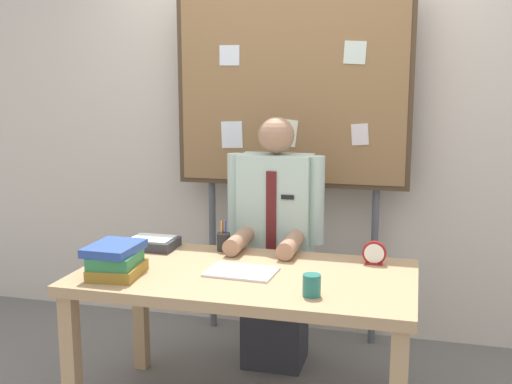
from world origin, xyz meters
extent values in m
cube|color=beige|center=(0.00, 1.21, 1.35)|extent=(6.40, 0.08, 2.70)
cube|color=tan|center=(0.00, 0.00, 0.71)|extent=(1.57, 0.84, 0.05)
cube|color=tan|center=(-0.72, -0.36, 0.34)|extent=(0.07, 0.07, 0.69)
cube|color=tan|center=(-0.72, 0.36, 0.34)|extent=(0.07, 0.07, 0.69)
cube|color=tan|center=(0.72, 0.36, 0.34)|extent=(0.07, 0.07, 0.69)
cube|color=#2D2D33|center=(0.00, 0.62, 0.22)|extent=(0.34, 0.30, 0.44)
cube|color=#B2CCBC|center=(0.00, 0.62, 0.83)|extent=(0.40, 0.22, 0.78)
sphere|color=#A87A5B|center=(0.00, 0.62, 1.33)|extent=(0.20, 0.20, 0.20)
cylinder|color=#B2CCBC|center=(-0.23, 0.60, 0.98)|extent=(0.09, 0.09, 0.49)
cylinder|color=#B2CCBC|center=(0.23, 0.60, 0.98)|extent=(0.09, 0.09, 0.49)
cylinder|color=#A87A5B|center=(-0.14, 0.36, 0.79)|extent=(0.09, 0.30, 0.09)
cylinder|color=#A87A5B|center=(0.14, 0.36, 0.79)|extent=(0.09, 0.30, 0.09)
cube|color=#591919|center=(0.00, 0.51, 0.89)|extent=(0.06, 0.01, 0.51)
cube|color=black|center=(0.09, 0.51, 1.01)|extent=(0.07, 0.01, 0.02)
cube|color=#4C3823|center=(0.00, 1.01, 1.56)|extent=(1.44, 0.05, 1.16)
cube|color=olive|center=(0.00, 1.00, 1.56)|extent=(1.38, 0.04, 1.10)
cylinder|color=#59595E|center=(-0.52, 1.04, 0.51)|extent=(0.04, 0.04, 1.01)
cylinder|color=#59595E|center=(0.52, 1.04, 0.51)|extent=(0.04, 0.04, 1.01)
cube|color=silver|center=(0.42, 0.98, 1.31)|extent=(0.11, 0.00, 0.13)
cube|color=silver|center=(0.38, 0.98, 1.79)|extent=(0.13, 0.00, 0.14)
cube|color=white|center=(-0.37, 0.98, 1.30)|extent=(0.14, 0.00, 0.17)
cube|color=white|center=(-0.38, 0.98, 1.78)|extent=(0.13, 0.00, 0.12)
cube|color=#F4EFCC|center=(-0.01, 0.98, 1.31)|extent=(0.12, 0.00, 0.17)
cube|color=olive|center=(-0.56, -0.20, 0.76)|extent=(0.24, 0.28, 0.05)
cube|color=#337F47|center=(-0.56, -0.21, 0.82)|extent=(0.22, 0.26, 0.06)
cube|color=#2D4C99|center=(-0.57, -0.19, 0.86)|extent=(0.21, 0.27, 0.04)
cube|color=silver|center=(-0.02, -0.02, 0.74)|extent=(0.33, 0.24, 0.01)
cylinder|color=maroon|center=(0.57, 0.28, 0.80)|extent=(0.12, 0.02, 0.12)
cylinder|color=white|center=(0.57, 0.27, 0.80)|extent=(0.10, 0.00, 0.10)
cube|color=maroon|center=(0.57, 0.28, 0.74)|extent=(0.08, 0.04, 0.01)
cylinder|color=#267266|center=(0.35, -0.24, 0.78)|extent=(0.08, 0.08, 0.09)
cylinder|color=#262626|center=(-0.21, 0.33, 0.79)|extent=(0.07, 0.07, 0.09)
cylinder|color=#263399|center=(-0.20, 0.33, 0.83)|extent=(0.01, 0.01, 0.15)
cylinder|color=maroon|center=(-0.22, 0.34, 0.83)|extent=(0.01, 0.01, 0.15)
cylinder|color=gold|center=(-0.23, 0.32, 0.83)|extent=(0.01, 0.01, 0.15)
cube|color=#333338|center=(-0.60, 0.28, 0.76)|extent=(0.26, 0.20, 0.05)
cube|color=silver|center=(-0.60, 0.28, 0.79)|extent=(0.22, 0.17, 0.01)
camera|label=1|loc=(0.75, -2.65, 1.61)|focal=42.92mm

